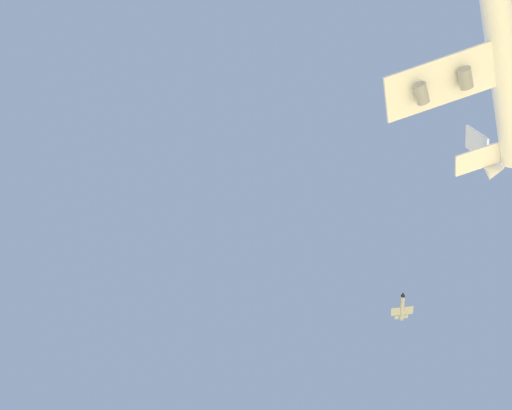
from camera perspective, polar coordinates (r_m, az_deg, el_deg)
The scene contains 2 objects.
carrier_jet at distance 121.02m, azimuth 31.27°, elevation 17.37°, with size 78.78×59.93×21.56m.
chase_jet_lead at distance 161.12m, azimuth 19.86°, elevation -13.43°, with size 15.22×8.22×4.00m.
Camera 1 is at (39.13, 70.05, 1.78)m, focal length 28.43 mm.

